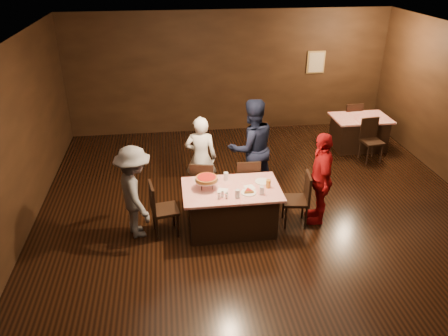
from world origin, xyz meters
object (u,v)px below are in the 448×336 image
Objects in this scene: chair_far_left at (203,184)px; chair_back_near at (372,141)px; main_table at (231,208)px; chair_far_right at (247,181)px; plate_empty at (263,182)px; glass_front_left at (237,194)px; diner_grey_knit at (135,192)px; back_table at (359,133)px; chair_end_left at (165,209)px; diner_white_jacket at (201,158)px; diner_red_shirt at (320,178)px; pizza_stand at (207,179)px; diner_navy_hoodie at (251,148)px; glass_back at (226,176)px; chair_back_far at (349,120)px; glass_front_right at (262,190)px; glass_amber at (268,184)px; chair_end_right at (295,199)px.

chair_back_near is at bearing -146.58° from chair_far_left.
chair_far_right is (0.40, 0.75, 0.09)m from main_table.
chair_far_left is 1.16m from plate_empty.
chair_far_left is 6.79× the size of glass_front_left.
glass_front_left is at bearing -121.02° from diner_grey_knit.
glass_front_left is (-0.50, -0.45, 0.06)m from plate_empty.
back_table is 1.37× the size of chair_far_right.
diner_white_jacket is (0.70, 1.16, 0.33)m from chair_end_left.
chair_far_left is at bearing -150.85° from back_table.
diner_red_shirt is 4.32× the size of pizza_stand.
back_table is 5.20× the size of plate_empty.
glass_front_left is at bearing 115.70° from diner_white_jacket.
chair_end_left is 0.60× the size of diner_grey_knit.
glass_front_left reaches higher than main_table.
glass_back is (-0.59, -0.84, -0.11)m from diner_navy_hoodie.
chair_end_left is at bearing 35.15° from chair_back_far.
chair_far_left and chair_far_right have the same top height.
diner_grey_knit is 2.03m from glass_front_right.
chair_far_left reaches higher than glass_amber.
chair_far_right reaches higher than glass_front_left.
pizza_stand reaches higher than glass_amber.
chair_far_right and chair_back_far have the same top height.
glass_amber is at bearing 48.74° from chair_back_far.
chair_end_right is 6.79× the size of glass_front_right.
chair_far_right is 2.10m from diner_grey_knit.
chair_far_left is at bearing 33.11° from chair_back_far.
diner_navy_hoodie is at bearing 36.57° from chair_back_far.
chair_back_far is (3.87, 2.76, 0.00)m from chair_far_left.
chair_far_right is at bearing 41.19° from pizza_stand.
chair_back_near is at bearing -85.49° from diner_grey_knit.
chair_far_right and chair_back_near have the same top height.
diner_navy_hoodie is 13.57× the size of glass_front_left.
diner_white_jacket is at bearing -120.11° from chair_end_right.
diner_red_shirt is (1.52, 0.06, 0.44)m from main_table.
diner_white_jacket is 2.22m from diner_red_shirt.
pizza_stand is 2.71× the size of glass_amber.
chair_end_right is 0.59× the size of diner_white_jacket.
glass_front_right reaches higher than back_table.
chair_end_right is 4.24m from chair_back_far.
chair_end_right is at bearing -99.69° from chair_end_left.
chair_back_far is 6.79× the size of glass_front_right.
diner_red_shirt is at bearing 6.86° from glass_amber.
chair_far_right is 1.00× the size of chair_back_near.
diner_red_shirt reaches higher than glass_front_right.
glass_front_left is (1.15, -0.30, 0.37)m from chair_end_left.
chair_far_left is 1.03m from chair_end_left.
plate_empty is (-0.97, 0.09, -0.04)m from diner_red_shirt.
chair_end_right is (-2.37, -2.91, 0.09)m from back_table.
diner_grey_knit reaches higher than chair_far_left.
diner_navy_hoodie is 1.01m from plate_empty.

